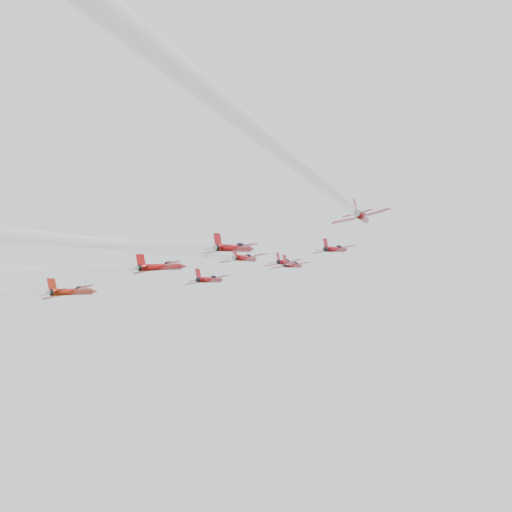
% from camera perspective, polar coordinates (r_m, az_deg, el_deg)
% --- Properties ---
extents(jet_lead, '(9.80, 12.94, 6.91)m').
position_cam_1_polar(jet_lead, '(146.39, 3.31, -0.80)').
color(jet_lead, maroon).
extents(jet_row2_left, '(10.56, 13.94, 7.45)m').
position_cam_1_polar(jet_row2_left, '(141.21, -4.12, -2.10)').
color(jet_row2_left, maroon).
extents(jet_row2_center, '(8.70, 11.48, 6.14)m').
position_cam_1_polar(jet_row2_center, '(136.42, 2.62, -0.56)').
color(jet_row2_center, maroon).
extents(jet_row2_right, '(9.32, 12.30, 6.57)m').
position_cam_1_polar(jet_row2_right, '(131.24, 7.09, 0.61)').
color(jet_row2_right, maroon).
extents(jet_center, '(9.07, 89.33, 43.09)m').
position_cam_1_polar(jet_center, '(76.83, -15.26, 0.44)').
color(jet_center, '#A30F16').
extents(jet_rear_right, '(9.31, 91.65, 44.20)m').
position_cam_1_polar(jet_rear_right, '(61.34, -21.13, 2.06)').
color(jet_rear_right, '#9F0F14').
extents(jet_rear_farright, '(8.83, 86.96, 41.94)m').
position_cam_1_polar(jet_rear_farright, '(53.93, -2.71, 7.04)').
color(jet_rear_farright, '#A20F1C').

